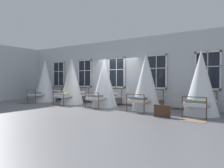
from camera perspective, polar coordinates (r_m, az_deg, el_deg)
ground at (r=10.73m, az=-1.76°, el=-6.06°), size 25.43×25.43×0.00m
back_wall_with_windows at (r=11.60m, az=1.55°, el=3.17°), size 13.72×0.10×3.51m
window_bank at (r=11.50m, az=1.22°, el=-1.01°), size 10.22×0.10×2.49m
cot_first at (r=13.74m, az=-17.62°, el=0.61°), size 1.32×1.99×2.55m
cot_second at (r=12.04m, az=-10.79°, el=0.60°), size 1.32×2.00×2.56m
cot_third at (r=10.58m, az=-2.08°, el=0.18°), size 1.32×2.00×2.42m
cot_fourth at (r=9.43m, az=9.19°, el=0.44°), size 1.32×2.01×2.55m
cot_fifth at (r=8.70m, az=22.88°, el=0.07°), size 1.32×2.01×2.47m
rug_first at (r=13.05m, az=-22.30°, el=-4.84°), size 0.82×0.59×0.01m
rug_second at (r=11.23m, az=-15.76°, el=-5.75°), size 0.81×0.57×0.01m
rug_fifth at (r=7.49m, az=21.11°, el=-9.20°), size 0.81×0.57×0.01m
suitcase_dark at (r=7.88m, az=13.39°, el=-7.05°), size 0.58×0.27×0.47m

